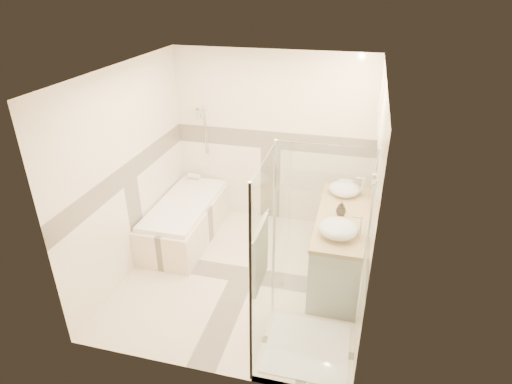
% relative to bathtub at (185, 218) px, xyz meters
% --- Properties ---
extents(room, '(2.82, 3.02, 2.52)m').
position_rel_bathtub_xyz_m(room, '(1.08, -0.64, 0.95)').
color(room, beige).
rests_on(room, ground).
extents(bathtub, '(0.75, 1.70, 0.56)m').
position_rel_bathtub_xyz_m(bathtub, '(0.00, 0.00, 0.00)').
color(bathtub, beige).
rests_on(bathtub, ground).
extents(vanity, '(0.58, 1.62, 0.85)m').
position_rel_bathtub_xyz_m(vanity, '(2.15, -0.35, 0.12)').
color(vanity, white).
rests_on(vanity, ground).
extents(shower_enclosure, '(0.96, 0.93, 2.04)m').
position_rel_bathtub_xyz_m(shower_enclosure, '(1.86, -1.62, 0.20)').
color(shower_enclosure, beige).
rests_on(shower_enclosure, ground).
extents(vessel_sink_near, '(0.39, 0.39, 0.16)m').
position_rel_bathtub_xyz_m(vessel_sink_near, '(2.13, 0.19, 0.62)').
color(vessel_sink_near, white).
rests_on(vessel_sink_near, vanity).
extents(vessel_sink_far, '(0.43, 0.43, 0.17)m').
position_rel_bathtub_xyz_m(vessel_sink_far, '(2.13, -0.80, 0.63)').
color(vessel_sink_far, white).
rests_on(vessel_sink_far, vanity).
extents(faucet_near, '(0.11, 0.03, 0.27)m').
position_rel_bathtub_xyz_m(faucet_near, '(2.35, 0.19, 0.70)').
color(faucet_near, silver).
rests_on(faucet_near, vanity).
extents(faucet_far, '(0.11, 0.03, 0.27)m').
position_rel_bathtub_xyz_m(faucet_far, '(2.35, -0.80, 0.70)').
color(faucet_far, silver).
rests_on(faucet_far, vanity).
extents(amenity_bottle_a, '(0.08, 0.08, 0.17)m').
position_rel_bathtub_xyz_m(amenity_bottle_a, '(2.13, -0.34, 0.63)').
color(amenity_bottle_a, black).
rests_on(amenity_bottle_a, vanity).
extents(amenity_bottle_b, '(0.16, 0.16, 0.15)m').
position_rel_bathtub_xyz_m(amenity_bottle_b, '(2.13, -0.34, 0.62)').
color(amenity_bottle_b, black).
rests_on(amenity_bottle_b, vanity).
extents(folded_towels, '(0.19, 0.30, 0.09)m').
position_rel_bathtub_xyz_m(folded_towels, '(2.13, 0.32, 0.59)').
color(folded_towels, white).
rests_on(folded_towels, vanity).
extents(rolled_towel, '(0.19, 0.09, 0.09)m').
position_rel_bathtub_xyz_m(rolled_towel, '(-0.15, 0.74, 0.30)').
color(rolled_towel, white).
rests_on(rolled_towel, bathtub).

